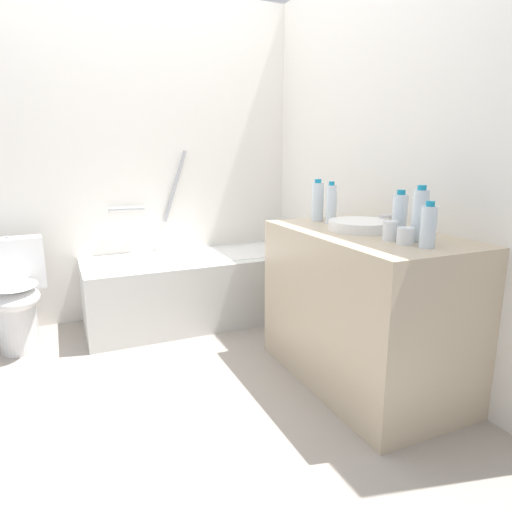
% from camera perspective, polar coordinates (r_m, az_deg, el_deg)
% --- Properties ---
extents(ground_plane, '(3.60, 3.60, 0.00)m').
position_cam_1_polar(ground_plane, '(2.65, -11.28, -15.06)').
color(ground_plane, '#9E9389').
extents(wall_back_tiled, '(3.00, 0.10, 2.35)m').
position_cam_1_polar(wall_back_tiled, '(3.53, -16.62, 11.54)').
color(wall_back_tiled, silver).
rests_on(wall_back_tiled, ground_plane).
extents(wall_right_mirror, '(0.10, 2.70, 2.35)m').
position_cam_1_polar(wall_right_mirror, '(2.93, 14.81, 11.43)').
color(wall_right_mirror, silver).
rests_on(wall_right_mirror, ground_plane).
extents(bathtub, '(1.63, 0.65, 1.24)m').
position_cam_1_polar(bathtub, '(3.40, -7.16, -3.70)').
color(bathtub, silver).
rests_on(bathtub, ground_plane).
extents(toilet, '(0.40, 0.51, 0.71)m').
position_cam_1_polar(toilet, '(3.22, -28.09, -4.27)').
color(toilet, white).
rests_on(toilet, ground_plane).
extents(vanity_counter, '(0.63, 1.14, 0.83)m').
position_cam_1_polar(vanity_counter, '(2.51, 13.31, -6.44)').
color(vanity_counter, tan).
rests_on(vanity_counter, ground_plane).
extents(sink_basin, '(0.34, 0.34, 0.05)m').
position_cam_1_polar(sink_basin, '(2.45, 12.97, 3.77)').
color(sink_basin, white).
rests_on(sink_basin, vanity_counter).
extents(sink_faucet, '(0.10, 0.15, 0.07)m').
position_cam_1_polar(sink_faucet, '(2.57, 16.56, 4.12)').
color(sink_faucet, silver).
rests_on(sink_faucet, vanity_counter).
extents(water_bottle_0, '(0.07, 0.07, 0.20)m').
position_cam_1_polar(water_bottle_0, '(2.07, 20.86, 3.51)').
color(water_bottle_0, silver).
rests_on(water_bottle_0, vanity_counter).
extents(water_bottle_1, '(0.07, 0.07, 0.26)m').
position_cam_1_polar(water_bottle_1, '(2.19, 19.90, 4.81)').
color(water_bottle_1, silver).
rests_on(water_bottle_1, vanity_counter).
extents(water_bottle_2, '(0.07, 0.07, 0.25)m').
position_cam_1_polar(water_bottle_2, '(2.73, 7.74, 6.83)').
color(water_bottle_2, silver).
rests_on(water_bottle_2, vanity_counter).
extents(water_bottle_3, '(0.07, 0.07, 0.23)m').
position_cam_1_polar(water_bottle_3, '(2.28, 17.61, 4.89)').
color(water_bottle_3, silver).
rests_on(water_bottle_3, vanity_counter).
extents(water_bottle_4, '(0.06, 0.06, 0.24)m').
position_cam_1_polar(water_bottle_4, '(2.63, 9.41, 6.47)').
color(water_bottle_4, silver).
rests_on(water_bottle_4, vanity_counter).
extents(water_bottle_5, '(0.06, 0.06, 0.19)m').
position_cam_1_polar(water_bottle_5, '(2.75, 9.45, 6.22)').
color(water_bottle_5, silver).
rests_on(water_bottle_5, vanity_counter).
extents(drinking_glass_0, '(0.07, 0.07, 0.09)m').
position_cam_1_polar(drinking_glass_0, '(2.20, 16.51, 3.06)').
color(drinking_glass_0, white).
rests_on(drinking_glass_0, vanity_counter).
extents(drinking_glass_1, '(0.07, 0.07, 0.08)m').
position_cam_1_polar(drinking_glass_1, '(2.13, 18.25, 2.42)').
color(drinking_glass_1, white).
rests_on(drinking_glass_1, vanity_counter).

